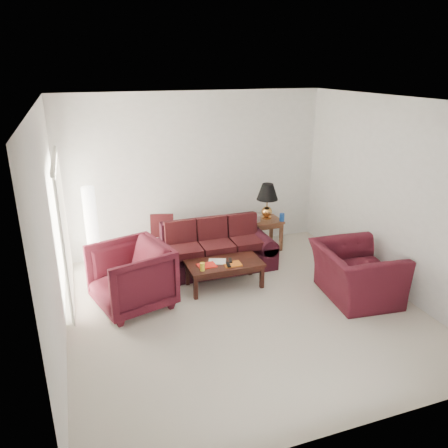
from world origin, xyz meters
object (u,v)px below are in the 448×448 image
at_px(sofa, 215,247).
at_px(floor_lamp, 92,229).
at_px(end_table, 266,234).
at_px(armchair_right, 356,273).
at_px(coffee_table, 224,274).
at_px(armchair_left, 131,277).

bearing_deg(sofa, floor_lamp, 158.19).
bearing_deg(end_table, sofa, -154.70).
xyz_separation_m(end_table, armchair_right, (0.50, -2.24, 0.11)).
bearing_deg(armchair_right, coffee_table, 66.93).
relative_size(end_table, coffee_table, 0.49).
relative_size(floor_lamp, armchair_right, 1.22).
distance_m(sofa, armchair_left, 1.76).
bearing_deg(floor_lamp, armchair_right, -31.84).
bearing_deg(armchair_right, end_table, 18.43).
bearing_deg(coffee_table, end_table, 61.53).
xyz_separation_m(floor_lamp, armchair_left, (0.45, -1.47, -0.28)).
bearing_deg(floor_lamp, end_table, -1.54).
distance_m(armchair_right, coffee_table, 2.07).
relative_size(floor_lamp, coffee_table, 1.26).
bearing_deg(end_table, coffee_table, -136.28).
xyz_separation_m(sofa, end_table, (1.24, 0.59, -0.13)).
bearing_deg(armchair_left, floor_lamp, -179.30).
distance_m(floor_lamp, armchair_left, 1.56).
bearing_deg(floor_lamp, sofa, -18.51).
bearing_deg(armchair_left, end_table, 99.98).
bearing_deg(sofa, coffee_table, -98.62).
xyz_separation_m(sofa, armchair_left, (-1.57, -0.79, 0.06)).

